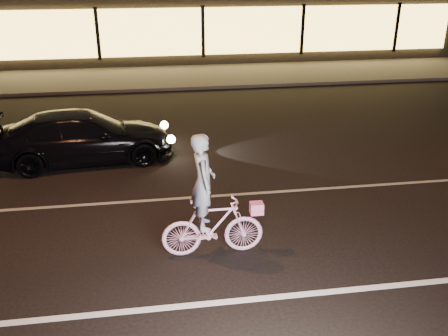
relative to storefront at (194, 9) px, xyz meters
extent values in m
plane|color=black|center=(0.00, -18.97, -2.15)|extent=(90.00, 90.00, 0.00)
cube|color=silver|center=(0.00, -20.47, -2.14)|extent=(60.00, 0.12, 0.01)
cube|color=gray|center=(0.00, -16.97, -2.14)|extent=(60.00, 0.10, 0.01)
cube|color=#383533|center=(0.00, -5.97, -2.09)|extent=(30.00, 4.00, 0.12)
cube|color=black|center=(0.00, 0.03, -0.15)|extent=(25.00, 8.00, 4.00)
cube|color=#FFCB59|center=(0.00, -4.07, -0.55)|extent=(23.00, 0.15, 2.00)
cube|color=black|center=(-4.50, -4.15, -0.55)|extent=(0.15, 0.08, 2.20)
cube|color=black|center=(0.00, -4.15, -0.55)|extent=(0.15, 0.08, 2.20)
cube|color=black|center=(4.50, -4.15, -0.55)|extent=(0.15, 0.08, 2.20)
cube|color=black|center=(9.00, -4.15, -0.55)|extent=(0.15, 0.08, 2.20)
imported|color=#EF4EA7|center=(-1.53, -19.14, -1.63)|extent=(1.73, 0.49, 1.04)
imported|color=white|center=(-1.68, -19.14, -0.78)|extent=(0.39, 0.60, 1.64)
cube|color=#E2497E|center=(-0.79, -19.14, -1.33)|extent=(0.22, 0.18, 0.20)
imported|color=black|center=(-4.10, -14.52, -1.52)|extent=(4.46, 2.19, 1.25)
sphere|color=#FFF2BF|center=(-2.12, -13.73, -1.58)|extent=(0.21, 0.21, 0.21)
sphere|color=#FFF2BF|center=(-2.00, -14.87, -1.58)|extent=(0.21, 0.21, 0.21)
camera|label=1|loc=(-2.44, -26.38, 2.59)|focal=40.00mm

